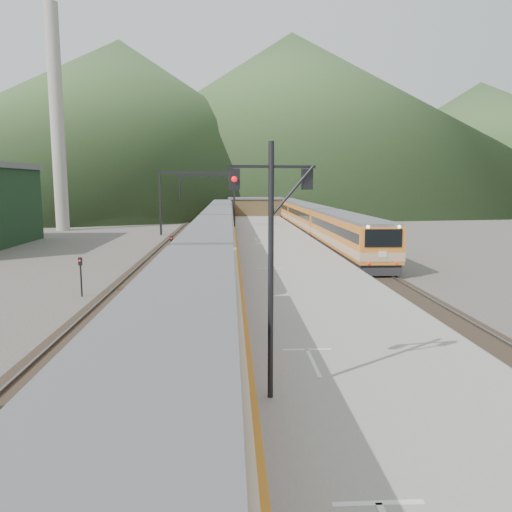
{
  "coord_description": "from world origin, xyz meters",
  "views": [
    {
      "loc": [
        1.3,
        -8.51,
        6.42
      ],
      "look_at": [
        2.87,
        21.91,
        2.0
      ],
      "focal_mm": 35.0,
      "sensor_mm": 36.0,
      "label": 1
    }
  ],
  "objects": [
    {
      "name": "main_train",
      "position": [
        0.0,
        35.08,
        2.13
      ],
      "size": [
        3.11,
        85.15,
        3.8
      ],
      "color": "tan",
      "rests_on": "track_main"
    },
    {
      "name": "track_second",
      "position": [
        11.5,
        40.0,
        0.07
      ],
      "size": [
        2.6,
        200.0,
        0.23
      ],
      "color": "black",
      "rests_on": "ground"
    },
    {
      "name": "track_far",
      "position": [
        -5.0,
        40.0,
        0.07
      ],
      "size": [
        2.6,
        200.0,
        0.23
      ],
      "color": "black",
      "rests_on": "ground"
    },
    {
      "name": "second_train",
      "position": [
        11.5,
        55.61,
        2.11
      ],
      "size": [
        3.07,
        63.03,
        3.75
      ],
      "color": "orange",
      "rests_on": "track_second"
    },
    {
      "name": "short_signal_a",
      "position": [
        -2.7,
        0.44,
        1.46
      ],
      "size": [
        0.24,
        0.19,
        2.27
      ],
      "color": "black",
      "rests_on": "ground"
    },
    {
      "name": "gantry_near",
      "position": [
        -2.85,
        55.0,
        5.59
      ],
      "size": [
        9.55,
        0.25,
        8.0
      ],
      "color": "black",
      "rests_on": "ground"
    },
    {
      "name": "hill_c",
      "position": [
        110.0,
        210.0,
        25.0
      ],
      "size": [
        160.0,
        160.0,
        50.0
      ],
      "primitive_type": "cone",
      "color": "#344E24",
      "rests_on": "ground"
    },
    {
      "name": "hill_b",
      "position": [
        30.0,
        230.0,
        37.5
      ],
      "size": [
        220.0,
        220.0,
        75.0
      ],
      "primitive_type": "cone",
      "color": "#344E24",
      "rests_on": "ground"
    },
    {
      "name": "platform",
      "position": [
        5.6,
        38.0,
        0.5
      ],
      "size": [
        8.0,
        100.0,
        1.0
      ],
      "primitive_type": "cube",
      "color": "gray",
      "rests_on": "ground"
    },
    {
      "name": "station_shed",
      "position": [
        5.6,
        78.0,
        2.57
      ],
      "size": [
        9.4,
        4.4,
        3.1
      ],
      "color": "#4E4025",
      "rests_on": "platform"
    },
    {
      "name": "hill_a",
      "position": [
        -40.0,
        190.0,
        30.0
      ],
      "size": [
        180.0,
        180.0,
        60.0
      ],
      "primitive_type": "cone",
      "color": "#344E24",
      "rests_on": "ground"
    },
    {
      "name": "short_signal_c",
      "position": [
        -7.25,
        19.97,
        1.46
      ],
      "size": [
        0.25,
        0.2,
        2.27
      ],
      "color": "black",
      "rests_on": "ground"
    },
    {
      "name": "smokestack",
      "position": [
        -22.0,
        62.0,
        15.0
      ],
      "size": [
        1.8,
        1.8,
        30.0
      ],
      "primitive_type": "cylinder",
      "color": "#9E998E",
      "rests_on": "ground"
    },
    {
      "name": "track_main",
      "position": [
        0.0,
        40.0,
        0.07
      ],
      "size": [
        2.6,
        200.0,
        0.23
      ],
      "color": "black",
      "rests_on": "ground"
    },
    {
      "name": "signal_mast",
      "position": [
        2.29,
        3.59,
        4.94
      ],
      "size": [
        2.19,
        0.46,
        6.42
      ],
      "color": "black",
      "rests_on": "platform"
    },
    {
      "name": "gantry_far",
      "position": [
        -2.85,
        80.0,
        5.59
      ],
      "size": [
        9.55,
        0.25,
        8.0
      ],
      "color": "black",
      "rests_on": "ground"
    },
    {
      "name": "short_signal_b",
      "position": [
        -3.43,
        31.48,
        1.46
      ],
      "size": [
        0.26,
        0.23,
        2.27
      ],
      "color": "black",
      "rests_on": "ground"
    }
  ]
}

